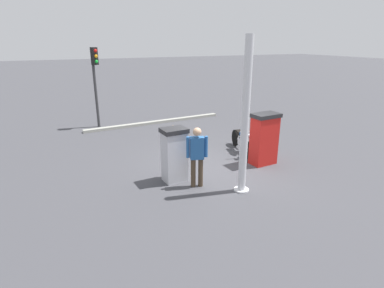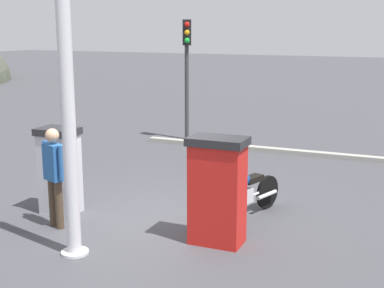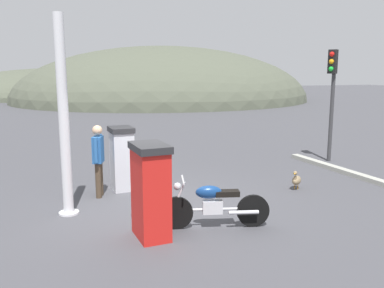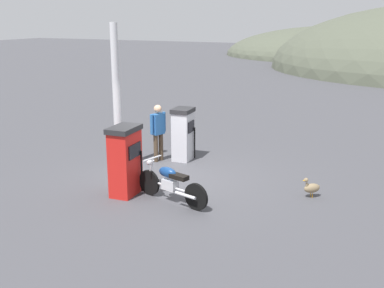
% 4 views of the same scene
% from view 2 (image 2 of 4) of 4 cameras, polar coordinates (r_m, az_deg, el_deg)
% --- Properties ---
extents(ground_plane, '(120.00, 120.00, 0.00)m').
position_cam_2_polar(ground_plane, '(9.32, -4.65, -7.84)').
color(ground_plane, '#424247').
extents(fuel_pump_near, '(0.61, 0.90, 1.65)m').
position_cam_2_polar(fuel_pump_near, '(7.96, 2.75, -4.98)').
color(fuel_pump_near, red).
rests_on(fuel_pump_near, ground).
extents(fuel_pump_far, '(0.59, 0.71, 1.53)m').
position_cam_2_polar(fuel_pump_far, '(9.59, -14.06, -2.73)').
color(fuel_pump_far, silver).
rests_on(fuel_pump_far, ground).
extents(motorcycle_near_pump, '(1.98, 0.76, 0.94)m').
position_cam_2_polar(motorcycle_near_pump, '(9.12, 5.60, -5.31)').
color(motorcycle_near_pump, black).
rests_on(motorcycle_near_pump, ground).
extents(attendant_person, '(0.30, 0.57, 1.65)m').
position_cam_2_polar(attendant_person, '(8.85, -14.64, -2.87)').
color(attendant_person, '#473828').
rests_on(attendant_person, ground).
extents(wandering_duck, '(0.43, 0.42, 0.49)m').
position_cam_2_polar(wandering_duck, '(12.30, 3.36, -1.72)').
color(wandering_duck, '#847051').
rests_on(wandering_duck, ground).
extents(roadside_traffic_light, '(0.39, 0.31, 3.48)m').
position_cam_2_polar(roadside_traffic_light, '(15.43, -0.56, 9.22)').
color(roadside_traffic_light, '#38383A').
rests_on(roadside_traffic_light, ground).
extents(canopy_support_pole, '(0.40, 0.40, 3.93)m').
position_cam_2_polar(canopy_support_pole, '(7.50, -13.15, 1.90)').
color(canopy_support_pole, silver).
rests_on(canopy_support_pole, ground).
extents(road_edge_kerb, '(0.67, 6.67, 0.12)m').
position_cam_2_polar(road_edge_kerb, '(14.32, 7.48, -0.55)').
color(road_edge_kerb, '#9E9E93').
rests_on(road_edge_kerb, ground).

